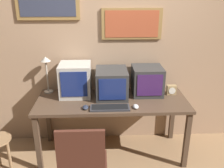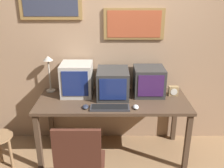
{
  "view_description": "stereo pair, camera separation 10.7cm",
  "coord_description": "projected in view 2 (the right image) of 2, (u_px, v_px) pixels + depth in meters",
  "views": [
    {
      "loc": [
        -0.12,
        -1.88,
        2.0
      ],
      "look_at": [
        0.0,
        0.82,
        0.95
      ],
      "focal_mm": 40.0,
      "sensor_mm": 36.0,
      "label": 1
    },
    {
      "loc": [
        -0.01,
        -1.88,
        2.0
      ],
      "look_at": [
        0.0,
        0.82,
        0.95
      ],
      "focal_mm": 40.0,
      "sensor_mm": 36.0,
      "label": 2
    }
  ],
  "objects": [
    {
      "name": "desk_clock",
      "position": [
        172.0,
        91.0,
        3.07
      ],
      "size": [
        0.12,
        0.07,
        0.12
      ],
      "color": "#A38456",
      "rests_on": "desk"
    },
    {
      "name": "mouse_near_keyboard",
      "position": [
        135.0,
        107.0,
        2.75
      ],
      "size": [
        0.06,
        0.1,
        0.04
      ],
      "color": "silver",
      "rests_on": "desk"
    },
    {
      "name": "mouse_far_corner",
      "position": [
        85.0,
        107.0,
        2.75
      ],
      "size": [
        0.07,
        0.1,
        0.04
      ],
      "color": "#282D3D",
      "rests_on": "desk"
    },
    {
      "name": "monitor_left",
      "position": [
        76.0,
        79.0,
        3.05
      ],
      "size": [
        0.37,
        0.36,
        0.4
      ],
      "color": "#B7B2A8",
      "rests_on": "desk"
    },
    {
      "name": "desk",
      "position": [
        112.0,
        106.0,
        3.0
      ],
      "size": [
        1.78,
        0.71,
        0.75
      ],
      "color": "#4C3828",
      "rests_on": "ground_plane"
    },
    {
      "name": "monitor_right",
      "position": [
        148.0,
        81.0,
        3.06
      ],
      "size": [
        0.36,
        0.36,
        0.34
      ],
      "color": "#333333",
      "rests_on": "desk"
    },
    {
      "name": "desk_lamp",
      "position": [
        48.0,
        66.0,
        3.09
      ],
      "size": [
        0.12,
        0.12,
        0.47
      ],
      "color": "#B2A899",
      "rests_on": "desk"
    },
    {
      "name": "monitor_center",
      "position": [
        112.0,
        83.0,
        3.01
      ],
      "size": [
        0.37,
        0.45,
        0.33
      ],
      "color": "#333333",
      "rests_on": "desk"
    },
    {
      "name": "wall_back",
      "position": [
        111.0,
        46.0,
        3.14
      ],
      "size": [
        8.0,
        0.08,
        2.6
      ],
      "color": "tan",
      "rests_on": "ground_plane"
    },
    {
      "name": "keyboard_main",
      "position": [
        109.0,
        108.0,
        2.74
      ],
      "size": [
        0.43,
        0.16,
        0.03
      ],
      "color": "#333338",
      "rests_on": "desk"
    }
  ]
}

